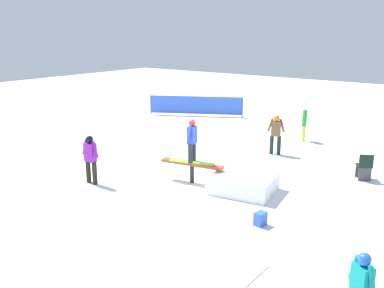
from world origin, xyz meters
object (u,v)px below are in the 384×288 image
at_px(bystander_purple, 91,157).
at_px(backpack_on_snow, 260,219).
at_px(rail_feature, 192,166).
at_px(folding_chair, 364,167).
at_px(bystander_brown, 276,132).
at_px(main_rider_on_rail, 192,141).
at_px(bystander_green, 304,123).
at_px(loose_snowboard_white, 248,277).

distance_m(bystander_purple, backpack_on_snow, 5.72).
height_order(rail_feature, folding_chair, folding_chair).
distance_m(bystander_brown, folding_chair, 3.74).
bearing_deg(folding_chair, main_rider_on_rail, 9.03).
bearing_deg(bystander_green, bystander_purple, 139.42).
relative_size(bystander_brown, loose_snowboard_white, 1.20).
bearing_deg(bystander_purple, folding_chair, -142.99).
bearing_deg(folding_chair, bystander_brown, -45.64).
distance_m(bystander_green, bystander_purple, 9.60).
height_order(main_rider_on_rail, bystander_purple, main_rider_on_rail).
relative_size(bystander_brown, folding_chair, 1.75).
xyz_separation_m(rail_feature, folding_chair, (-4.24, -3.53, -0.14)).
height_order(bystander_green, bystander_brown, bystander_brown).
distance_m(bystander_green, loose_snowboard_white, 11.30).
distance_m(main_rider_on_rail, bystander_green, 7.18).
xyz_separation_m(bystander_brown, loose_snowboard_white, (-3.45, 8.12, -0.85)).
relative_size(main_rider_on_rail, bystander_brown, 0.96).
height_order(main_rider_on_rail, loose_snowboard_white, main_rider_on_rail).
bearing_deg(backpack_on_snow, rail_feature, -105.87).
height_order(bystander_purple, folding_chair, bystander_purple).
relative_size(rail_feature, bystander_green, 1.51).
distance_m(main_rider_on_rail, bystander_purple, 3.18).
bearing_deg(main_rider_on_rail, bystander_brown, -113.01).
xyz_separation_m(rail_feature, loose_snowboard_white, (-4.09, 3.63, -0.55)).
relative_size(main_rider_on_rail, loose_snowboard_white, 1.15).
bearing_deg(bystander_brown, bystander_green, 64.24).
distance_m(main_rider_on_rail, backpack_on_snow, 3.67).
relative_size(rail_feature, folding_chair, 2.38).
bearing_deg(bystander_brown, loose_snowboard_white, -91.70).
bearing_deg(loose_snowboard_white, folding_chair, -0.92).
bearing_deg(bystander_green, main_rider_on_rail, 153.14).
height_order(bystander_purple, loose_snowboard_white, bystander_purple).
height_order(main_rider_on_rail, bystander_green, main_rider_on_rail).
bearing_deg(bystander_purple, loose_snowboard_white, 163.36).
bearing_deg(backpack_on_snow, bystander_purple, -76.58).
height_order(loose_snowboard_white, folding_chair, folding_chair).
relative_size(folding_chair, backpack_on_snow, 2.59).
xyz_separation_m(bystander_brown, folding_chair, (-3.59, 0.95, -0.45)).
relative_size(rail_feature, main_rider_on_rail, 1.42).
bearing_deg(main_rider_on_rail, backpack_on_snow, 141.19).
xyz_separation_m(bystander_green, loose_snowboard_white, (-3.40, 10.75, -0.77)).
distance_m(rail_feature, loose_snowboard_white, 5.50).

